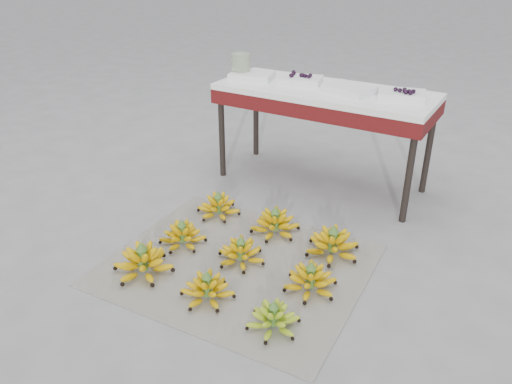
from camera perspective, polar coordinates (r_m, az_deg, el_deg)
The scene contains 17 objects.
ground at distance 2.63m, azimuth -3.14°, elevation -7.18°, with size 60.00×60.00×0.00m, color slate.
newspaper_mat at distance 2.55m, azimuth -2.15°, elevation -8.32°, with size 1.25×1.05×0.01m, color beige.
bunch_front_left at distance 2.52m, azimuth -12.78°, elevation -7.85°, with size 0.30×0.30×0.18m.
bunch_front_center at distance 2.31m, azimuth -5.58°, elevation -10.97°, with size 0.32×0.32×0.15m.
bunch_front_right at distance 2.16m, azimuth 1.99°, elevation -14.26°, with size 0.28×0.28×0.14m.
bunch_mid_left at distance 2.71m, azimuth -8.40°, elevation -4.97°, with size 0.31×0.31×0.15m.
bunch_mid_center at distance 2.54m, azimuth -1.72°, elevation -6.97°, with size 0.27×0.27×0.15m.
bunch_mid_right at distance 2.37m, azimuth 6.24°, elevation -9.99°, with size 0.33×0.33×0.16m.
bunch_back_left at distance 2.97m, azimuth -4.32°, elevation -1.69°, with size 0.32×0.32×0.16m.
bunch_back_center at distance 2.78m, azimuth 2.20°, elevation -3.65°, with size 0.35×0.35×0.17m.
bunch_back_right at distance 2.62m, azimuth 8.75°, elevation -5.94°, with size 0.38×0.38×0.18m.
vendor_table at distance 3.21m, azimuth 7.80°, elevation 10.37°, with size 1.36×0.54×0.65m.
tray_far_left at distance 3.38m, azimuth -0.46°, elevation 13.14°, with size 0.31×0.26×0.04m.
tray_left at distance 3.28m, azimuth 5.09°, elevation 12.66°, with size 0.30×0.25×0.07m.
tray_right at distance 3.11m, azimuth 10.61°, elevation 11.49°, with size 0.32×0.26×0.04m.
tray_far_right at distance 3.06m, azimuth 16.35°, elevation 10.64°, with size 0.30×0.25×0.07m.
glass_jar at distance 3.41m, azimuth -1.75°, elevation 14.24°, with size 0.13×0.13×0.16m, color beige.
Camera 1 is at (1.24, -1.80, 1.47)m, focal length 35.00 mm.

